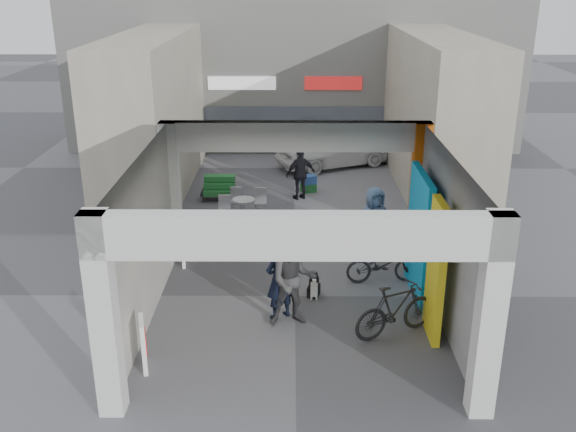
{
  "coord_description": "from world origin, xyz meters",
  "views": [
    {
      "loc": [
        -0.07,
        -12.74,
        6.77
      ],
      "look_at": [
        -0.16,
        1.0,
        1.54
      ],
      "focal_mm": 40.0,
      "sensor_mm": 36.0,
      "label": 1
    }
  ],
  "objects_px": {
    "bicycle_front": "(383,264)",
    "white_van": "(333,148)",
    "border_collie": "(314,287)",
    "man_crates": "(300,174)",
    "man_with_dog": "(279,280)",
    "man_back_turned": "(293,280)",
    "cafe_set": "(241,209)",
    "bicycle_rear": "(395,310)",
    "produce_stand": "(220,191)",
    "man_elderly": "(374,222)"
  },
  "relations": [
    {
      "from": "produce_stand",
      "to": "man_crates",
      "type": "bearing_deg",
      "value": -17.1
    },
    {
      "from": "man_with_dog",
      "to": "bicycle_rear",
      "type": "relative_size",
      "value": 0.95
    },
    {
      "from": "bicycle_rear",
      "to": "border_collie",
      "type": "bearing_deg",
      "value": 19.12
    },
    {
      "from": "man_with_dog",
      "to": "man_back_turned",
      "type": "height_order",
      "value": "man_back_turned"
    },
    {
      "from": "man_back_turned",
      "to": "man_crates",
      "type": "distance_m",
      "value": 7.77
    },
    {
      "from": "white_van",
      "to": "border_collie",
      "type": "bearing_deg",
      "value": 149.66
    },
    {
      "from": "cafe_set",
      "to": "border_collie",
      "type": "distance_m",
      "value": 5.28
    },
    {
      "from": "cafe_set",
      "to": "bicycle_rear",
      "type": "distance_m",
      "value": 7.34
    },
    {
      "from": "man_with_dog",
      "to": "man_crates",
      "type": "height_order",
      "value": "man_with_dog"
    },
    {
      "from": "man_back_turned",
      "to": "man_crates",
      "type": "bearing_deg",
      "value": 80.19
    },
    {
      "from": "man_back_turned",
      "to": "white_van",
      "type": "height_order",
      "value": "man_back_turned"
    },
    {
      "from": "bicycle_front",
      "to": "white_van",
      "type": "bearing_deg",
      "value": -2.04
    },
    {
      "from": "bicycle_front",
      "to": "man_with_dog",
      "type": "bearing_deg",
      "value": 119.58
    },
    {
      "from": "produce_stand",
      "to": "man_crates",
      "type": "distance_m",
      "value": 2.61
    },
    {
      "from": "man_back_turned",
      "to": "bicycle_rear",
      "type": "height_order",
      "value": "man_back_turned"
    },
    {
      "from": "border_collie",
      "to": "man_elderly",
      "type": "xyz_separation_m",
      "value": [
        1.57,
        2.25,
        0.66
      ]
    },
    {
      "from": "cafe_set",
      "to": "man_crates",
      "type": "relative_size",
      "value": 0.82
    },
    {
      "from": "man_with_dog",
      "to": "bicycle_rear",
      "type": "bearing_deg",
      "value": 129.05
    },
    {
      "from": "bicycle_front",
      "to": "white_van",
      "type": "height_order",
      "value": "white_van"
    },
    {
      "from": "cafe_set",
      "to": "man_with_dog",
      "type": "height_order",
      "value": "man_with_dog"
    },
    {
      "from": "produce_stand",
      "to": "bicycle_front",
      "type": "distance_m",
      "value": 7.24
    },
    {
      "from": "man_crates",
      "to": "white_van",
      "type": "distance_m",
      "value": 3.88
    },
    {
      "from": "man_crates",
      "to": "white_van",
      "type": "xyz_separation_m",
      "value": [
        1.24,
        3.67,
        -0.12
      ]
    },
    {
      "from": "produce_stand",
      "to": "border_collie",
      "type": "xyz_separation_m",
      "value": [
        2.78,
        -6.53,
        -0.04
      ]
    },
    {
      "from": "produce_stand",
      "to": "border_collie",
      "type": "height_order",
      "value": "produce_stand"
    },
    {
      "from": "bicycle_rear",
      "to": "white_van",
      "type": "relative_size",
      "value": 0.44
    },
    {
      "from": "man_with_dog",
      "to": "man_back_turned",
      "type": "bearing_deg",
      "value": 105.3
    },
    {
      "from": "bicycle_rear",
      "to": "white_van",
      "type": "bearing_deg",
      "value": -23.57
    },
    {
      "from": "produce_stand",
      "to": "man_with_dog",
      "type": "bearing_deg",
      "value": -94.34
    },
    {
      "from": "border_collie",
      "to": "white_van",
      "type": "distance_m",
      "value": 10.38
    },
    {
      "from": "produce_stand",
      "to": "man_crates",
      "type": "relative_size",
      "value": 0.7
    },
    {
      "from": "produce_stand",
      "to": "bicycle_rear",
      "type": "relative_size",
      "value": 0.63
    },
    {
      "from": "border_collie",
      "to": "man_crates",
      "type": "distance_m",
      "value": 6.67
    },
    {
      "from": "man_back_turned",
      "to": "white_van",
      "type": "distance_m",
      "value": 11.53
    },
    {
      "from": "cafe_set",
      "to": "bicycle_rear",
      "type": "height_order",
      "value": "bicycle_rear"
    },
    {
      "from": "man_with_dog",
      "to": "bicycle_front",
      "type": "distance_m",
      "value": 2.93
    },
    {
      "from": "bicycle_front",
      "to": "bicycle_rear",
      "type": "height_order",
      "value": "bicycle_rear"
    },
    {
      "from": "border_collie",
      "to": "cafe_set",
      "type": "bearing_deg",
      "value": 125.8
    },
    {
      "from": "border_collie",
      "to": "bicycle_front",
      "type": "xyz_separation_m",
      "value": [
        1.62,
        0.79,
        0.19
      ]
    },
    {
      "from": "cafe_set",
      "to": "man_back_turned",
      "type": "xyz_separation_m",
      "value": [
        1.51,
        -6.01,
        0.7
      ]
    },
    {
      "from": "produce_stand",
      "to": "bicycle_rear",
      "type": "height_order",
      "value": "bicycle_rear"
    },
    {
      "from": "man_with_dog",
      "to": "white_van",
      "type": "bearing_deg",
      "value": -133.96
    },
    {
      "from": "bicycle_front",
      "to": "cafe_set",
      "type": "bearing_deg",
      "value": 35.61
    },
    {
      "from": "man_with_dog",
      "to": "bicycle_front",
      "type": "height_order",
      "value": "man_with_dog"
    },
    {
      "from": "man_elderly",
      "to": "bicycle_rear",
      "type": "xyz_separation_m",
      "value": [
        -0.01,
        -3.79,
        -0.36
      ]
    },
    {
      "from": "border_collie",
      "to": "man_back_turned",
      "type": "distance_m",
      "value": 1.41
    },
    {
      "from": "man_crates",
      "to": "man_with_dog",
      "type": "bearing_deg",
      "value": 61.06
    },
    {
      "from": "man_elderly",
      "to": "man_crates",
      "type": "xyz_separation_m",
      "value": [
        -1.79,
        4.4,
        -0.09
      ]
    },
    {
      "from": "man_back_turned",
      "to": "border_collie",
      "type": "bearing_deg",
      "value": 59.27
    },
    {
      "from": "border_collie",
      "to": "man_crates",
      "type": "bearing_deg",
      "value": 105.69
    }
  ]
}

